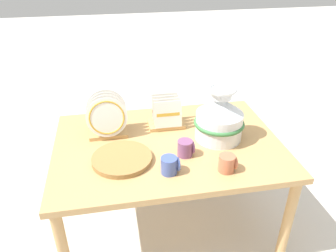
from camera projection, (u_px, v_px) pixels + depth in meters
The scene contains 9 objects.
ground_plane at pixel (168, 222), 2.18m from camera, with size 14.00×14.00×0.00m, color beige.
display_table at pixel (168, 152), 1.90m from camera, with size 1.28×0.90×0.63m.
ceramic_vase at pixel (219, 117), 1.85m from camera, with size 0.29×0.29×0.32m.
dish_rack_round_plates at pixel (107, 119), 1.89m from camera, with size 0.23×0.16×0.26m.
dish_rack_square_plates at pixel (166, 117), 2.01m from camera, with size 0.22×0.15×0.19m.
wicker_charger_stack at pixel (122, 159), 1.71m from camera, with size 0.32×0.32×0.03m.
mug_cobalt_glaze at pixel (170, 165), 1.61m from camera, with size 0.09×0.08×0.09m.
mug_terracotta_glaze at pixel (228, 163), 1.62m from camera, with size 0.09×0.08×0.09m.
mug_plum_glaze at pixel (186, 148), 1.74m from camera, with size 0.09×0.08×0.09m.
Camera 1 is at (-0.29, -1.54, 1.65)m, focal length 35.00 mm.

